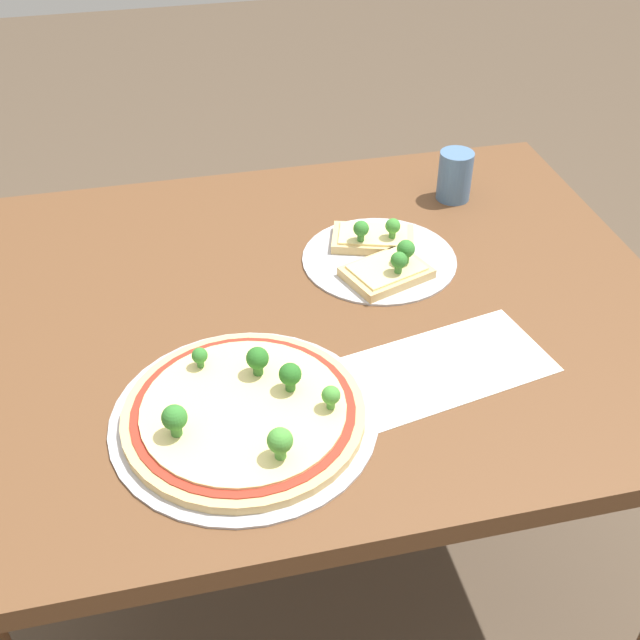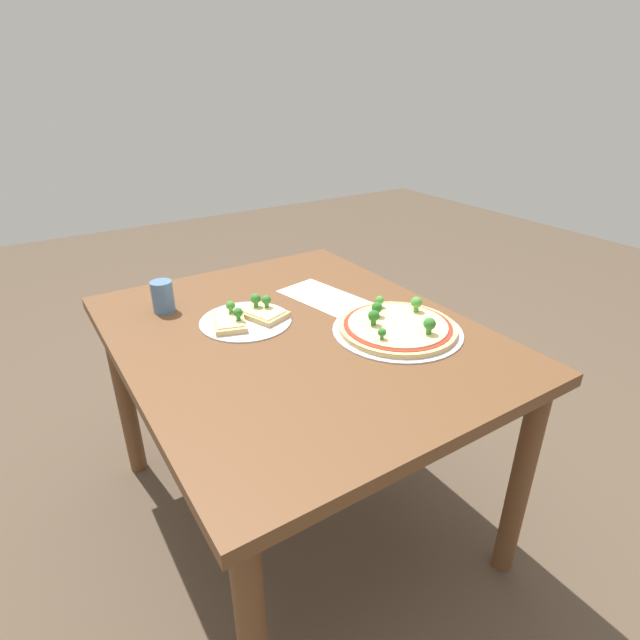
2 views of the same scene
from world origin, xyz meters
name	(u,v)px [view 1 (image 1 of 2)]	position (x,y,z in m)	size (l,w,h in m)	color
ground_plane	(319,559)	(0.00, 0.00, 0.00)	(8.00, 8.00, 0.00)	brown
dining_table	(319,342)	(0.00, 0.00, 0.62)	(1.17, 0.95, 0.71)	brown
pizza_tray_whole	(244,413)	(0.16, 0.24, 0.72)	(0.37, 0.37, 0.07)	#B7B7BC
pizza_tray_slice	(381,255)	(-0.13, -0.09, 0.72)	(0.27, 0.27, 0.07)	#B7B7BC
drinking_cup	(455,176)	(-0.33, -0.28, 0.76)	(0.07, 0.07, 0.10)	#4C7099
paper_menu	(444,367)	(-0.15, 0.20, 0.71)	(0.32, 0.16, 0.00)	white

